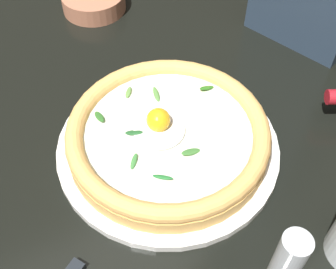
% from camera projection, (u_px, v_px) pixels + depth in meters
% --- Properties ---
extents(ground_plane, '(2.40, 2.40, 0.03)m').
position_uv_depth(ground_plane, '(178.00, 140.00, 0.63)').
color(ground_plane, black).
rests_on(ground_plane, ground).
extents(pizza_plate, '(0.31, 0.31, 0.01)m').
position_uv_depth(pizza_plate, '(168.00, 146.00, 0.59)').
color(pizza_plate, white).
rests_on(pizza_plate, ground).
extents(pizza, '(0.27, 0.27, 0.06)m').
position_uv_depth(pizza, '(168.00, 134.00, 0.57)').
color(pizza, '#E5AD5B').
rests_on(pizza, pizza_plate).
extents(side_bowl, '(0.12, 0.12, 0.03)m').
position_uv_depth(side_bowl, '(94.00, 1.00, 0.80)').
color(side_bowl, '#B37053').
rests_on(side_bowl, ground).
extents(pepper_shaker, '(0.03, 0.03, 0.09)m').
position_uv_depth(pepper_shaker, '(288.00, 260.00, 0.45)').
color(pepper_shaker, silver).
rests_on(pepper_shaker, ground).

